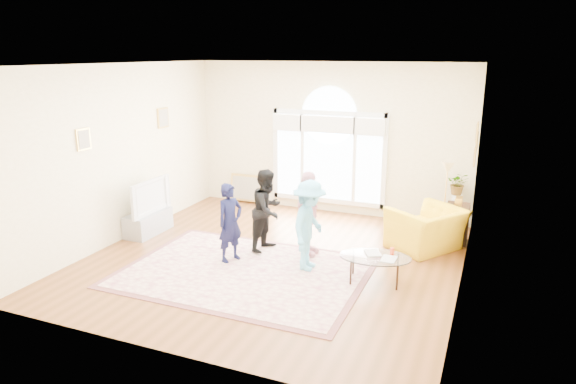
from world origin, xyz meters
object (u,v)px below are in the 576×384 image
at_px(area_rug, 244,272).
at_px(armchair, 426,229).
at_px(television, 147,196).
at_px(tv_console, 148,223).
at_px(coffee_table, 375,258).

xyz_separation_m(area_rug, armchair, (2.52, 2.11, 0.37)).
distance_m(area_rug, armchair, 3.31).
bearing_deg(area_rug, armchair, 39.98).
height_order(television, armchair, television).
distance_m(area_rug, tv_console, 2.72).
relative_size(tv_console, coffee_table, 0.86).
xyz_separation_m(tv_console, television, (0.01, 0.00, 0.53)).
distance_m(tv_console, television, 0.53).
relative_size(television, armchair, 0.97).
height_order(tv_console, armchair, armchair).
distance_m(tv_console, armchair, 5.20).
bearing_deg(tv_console, coffee_table, -6.46).
bearing_deg(coffee_table, tv_console, 163.93).
bearing_deg(television, area_rug, -20.42).
bearing_deg(area_rug, television, 159.58).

